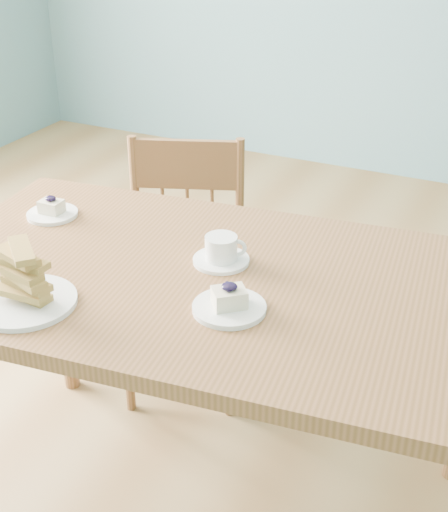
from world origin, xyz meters
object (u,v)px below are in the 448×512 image
at_px(dining_chair, 184,270).
at_px(cheesecake_plate_near, 229,303).
at_px(cheesecake_plate_far, 52,211).
at_px(coffee_cup, 222,251).
at_px(biscotti_plate, 23,286).
at_px(dining_table, 208,302).

relative_size(dining_chair, cheesecake_plate_near, 5.24).
bearing_deg(dining_chair, cheesecake_plate_far, -138.04).
distance_m(coffee_cup, biscotti_plate, 0.47).
xyz_separation_m(dining_table, biscotti_plate, (-0.30, -0.29, 0.12)).
bearing_deg(biscotti_plate, dining_table, 43.60).
bearing_deg(cheesecake_plate_far, cheesecake_plate_near, -19.11).
height_order(cheesecake_plate_near, coffee_cup, coffee_cup).
distance_m(cheesecake_plate_far, biscotti_plate, 0.46).
height_order(dining_chair, biscotti_plate, biscotti_plate).
xyz_separation_m(dining_table, cheesecake_plate_far, (-0.53, 0.11, 0.09)).
bearing_deg(dining_table, cheesecake_plate_near, -52.18).
height_order(cheesecake_plate_near, cheesecake_plate_far, cheesecake_plate_near).
relative_size(cheesecake_plate_near, coffee_cup, 1.17).
xyz_separation_m(cheesecake_plate_far, coffee_cup, (0.54, -0.04, 0.01)).
xyz_separation_m(dining_table, coffee_cup, (0.00, 0.07, 0.10)).
bearing_deg(cheesecake_plate_far, biscotti_plate, -59.66).
bearing_deg(dining_table, dining_chair, 118.13).
distance_m(dining_table, dining_chair, 0.65).
relative_size(dining_table, cheesecake_plate_near, 9.22).
bearing_deg(dining_chair, dining_table, -76.86).
distance_m(cheesecake_plate_near, coffee_cup, 0.22).
relative_size(dining_table, coffee_cup, 10.77).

